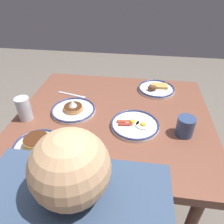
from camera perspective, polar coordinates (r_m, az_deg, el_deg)
The scene contains 10 objects.
ground_plane at distance 1.77m, azimuth 0.25°, elevation -20.34°, with size 6.00×6.00×0.00m, color #6F675C.
dining_table at distance 1.28m, azimuth 0.33°, elevation -3.66°, with size 1.11×0.98×0.73m.
plate_near_main at distance 1.50m, azimuth 11.67°, elevation 6.14°, with size 0.25×0.25×0.05m.
plate_center_pancakes at distance 1.27m, azimuth -10.31°, elevation 0.62°, with size 0.26×0.26×0.08m.
plate_far_companion at distance 1.15m, azimuth 6.14°, elevation -3.36°, with size 0.26×0.26×0.04m.
plate_far_side at distance 1.07m, azimuth -19.27°, elevation -8.27°, with size 0.23×0.23×0.06m.
coffee_mug at distance 1.13m, azimuth 19.09°, elevation -3.55°, with size 0.11×0.10×0.10m.
drinking_glass at distance 1.27m, azimuth -22.37°, elevation 0.56°, with size 0.08×0.08×0.13m.
fork_near at distance 1.44m, azimuth -10.57°, elevation 4.51°, with size 0.20×0.07×0.01m.
fork_far at distance 0.98m, azimuth -3.97°, elevation -12.58°, with size 0.19×0.07×0.01m.
Camera 1 is at (-0.13, 0.99, 1.46)m, focal length 34.24 mm.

